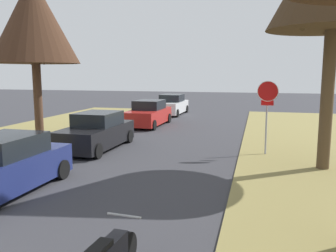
# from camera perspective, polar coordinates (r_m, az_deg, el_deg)

# --- Properties ---
(stop_sign_far) EXTENTS (0.82, 0.73, 2.91)m
(stop_sign_far) POSITION_cam_1_polar(r_m,az_deg,el_deg) (14.51, 15.67, 3.79)
(stop_sign_far) COLOR #9EA0A5
(stop_sign_far) RESTS_ON grass_verge_right
(street_tree_left_mid_b) EXTENTS (3.89, 3.89, 7.42)m
(street_tree_left_mid_b) POSITION_cam_1_polar(r_m,az_deg,el_deg) (17.27, -20.76, 15.56)
(street_tree_left_mid_b) COLOR #513727
(street_tree_left_mid_b) RESTS_ON grass_verge_left
(parked_sedan_navy) EXTENTS (2.02, 4.43, 1.57)m
(parked_sedan_navy) POSITION_cam_1_polar(r_m,az_deg,el_deg) (10.72, -25.27, -6.02)
(parked_sedan_navy) COLOR navy
(parked_sedan_navy) RESTS_ON ground
(parked_sedan_black) EXTENTS (2.02, 4.43, 1.57)m
(parked_sedan_black) POSITION_cam_1_polar(r_m,az_deg,el_deg) (15.68, -11.40, -0.97)
(parked_sedan_black) COLOR black
(parked_sedan_black) RESTS_ON ground
(parked_sedan_red) EXTENTS (2.02, 4.43, 1.57)m
(parked_sedan_red) POSITION_cam_1_polar(r_m,az_deg,el_deg) (22.14, -3.16, 1.93)
(parked_sedan_red) COLOR red
(parked_sedan_red) RESTS_ON ground
(parked_sedan_white) EXTENTS (2.02, 4.43, 1.57)m
(parked_sedan_white) POSITION_cam_1_polar(r_m,az_deg,el_deg) (28.14, 0.55, 3.36)
(parked_sedan_white) COLOR white
(parked_sedan_white) RESTS_ON ground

